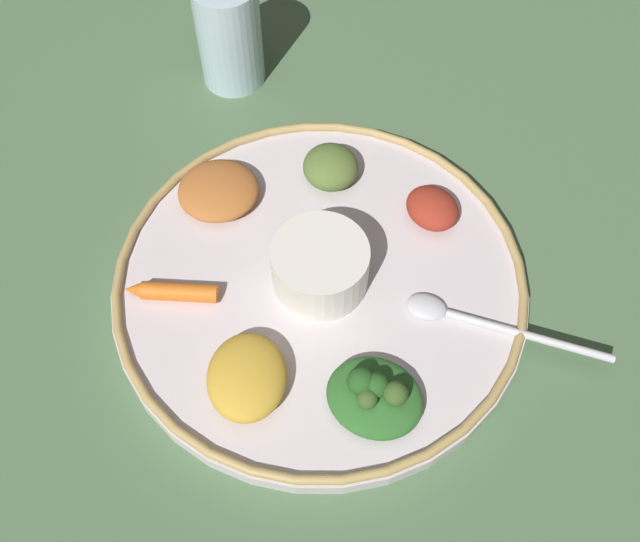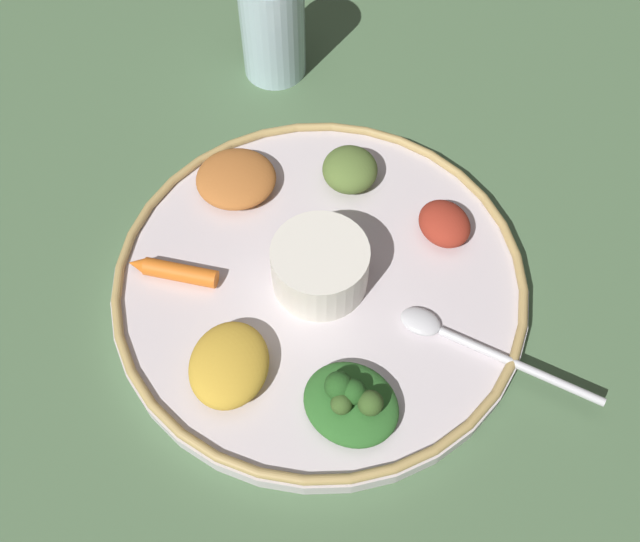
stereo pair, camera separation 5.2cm
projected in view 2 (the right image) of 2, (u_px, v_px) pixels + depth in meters
ground_plane at (320, 290)px, 0.65m from camera, size 2.40×2.40×0.00m
platter at (320, 285)px, 0.64m from camera, size 0.36×0.36×0.02m
platter_rim at (320, 278)px, 0.63m from camera, size 0.35×0.35×0.01m
center_bowl at (320, 265)px, 0.61m from camera, size 0.08×0.08×0.05m
spoon at (467, 342)px, 0.60m from camera, size 0.15×0.11×0.01m
greens_pile at (351, 402)px, 0.56m from camera, size 0.10×0.10×0.04m
carrot_near_spoon at (174, 271)px, 0.63m from camera, size 0.08×0.04×0.02m
mound_chickpea at (236, 179)px, 0.68m from camera, size 0.08×0.08×0.02m
mound_lentil_yellow at (229, 365)px, 0.58m from camera, size 0.08×0.09×0.03m
mound_collards at (350, 170)px, 0.68m from camera, size 0.05×0.05×0.03m
mound_beet at (444, 224)px, 0.65m from camera, size 0.06×0.06×0.03m
drinking_glass at (273, 32)px, 0.75m from camera, size 0.07×0.07×0.11m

